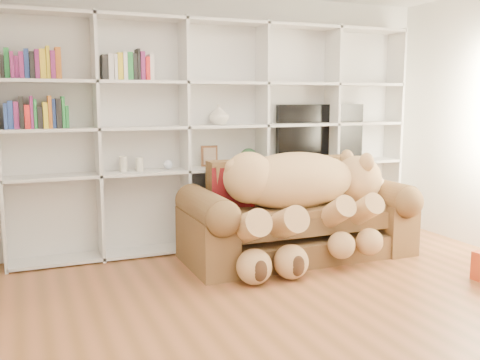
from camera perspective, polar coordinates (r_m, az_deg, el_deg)
name	(u,v)px	position (r m, az deg, el deg)	size (l,w,h in m)	color
floor	(341,327)	(3.97, 10.75, -15.10)	(5.00, 5.00, 0.00)	brown
wall_back	(218,121)	(5.88, -2.36, 6.35)	(5.00, 0.02, 2.70)	silver
bookshelf	(201,126)	(5.68, -4.17, 5.80)	(4.43, 0.35, 2.40)	silver
sofa	(296,220)	(5.47, 6.02, -4.31)	(2.29, 0.99, 0.96)	brown
teddy_bear	(300,192)	(5.21, 6.46, -1.31)	(1.89, 0.99, 1.09)	tan
throw_pillow	(233,190)	(5.28, -0.75, -1.03)	(0.42, 0.14, 0.42)	maroon
tv	(320,133)	(6.28, 8.57, 4.95)	(1.11, 0.18, 0.66)	black
picture_frame	(209,156)	(5.67, -3.29, 2.57)	(0.18, 0.03, 0.22)	#56341D
green_vase	(249,157)	(5.84, 0.93, 2.49)	(0.19, 0.19, 0.19)	#2E5936
figurine_tall	(123,164)	(5.45, -12.34, 1.66)	(0.08, 0.08, 0.16)	beige
figurine_short	(140,164)	(5.48, -10.67, 1.66)	(0.08, 0.08, 0.14)	beige
snow_globe	(168,165)	(5.55, -7.69, 1.64)	(0.09, 0.09, 0.09)	white
shelf_vase	(219,115)	(5.68, -2.26, 6.99)	(0.20, 0.20, 0.21)	beige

